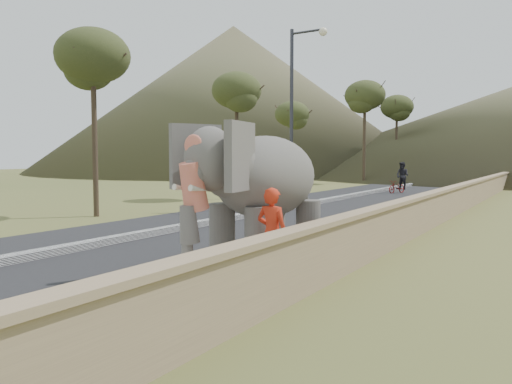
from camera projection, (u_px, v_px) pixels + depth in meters
ground at (245, 274)px, 10.22m from camera, size 160.00×160.00×0.00m
road at (275, 212)px, 21.33m from camera, size 7.00×120.00×0.03m
median at (275, 210)px, 21.32m from camera, size 0.35×120.00×0.22m
walkway at (391, 219)px, 18.69m from camera, size 3.00×120.00×0.15m
parapet at (437, 209)px, 17.78m from camera, size 0.30×120.00×1.10m
lamppost at (298, 100)px, 22.04m from camera, size 1.76×0.36×8.00m
signboard at (299, 174)px, 21.98m from camera, size 0.60×0.08×2.40m
hill_left at (234, 99)px, 76.02m from camera, size 60.00×60.00×22.00m
elephant_and_man at (267, 196)px, 10.80m from camera, size 2.51×4.18×2.86m
motorcyclist at (400, 180)px, 32.08m from camera, size 1.38×1.68×2.03m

